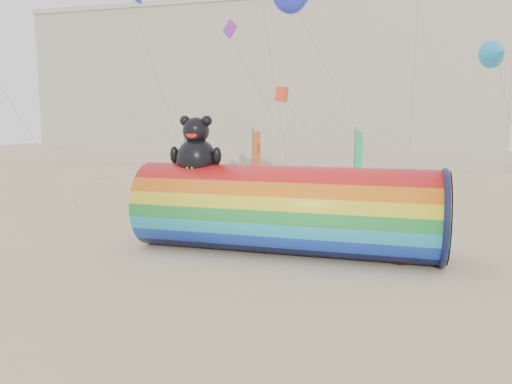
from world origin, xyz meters
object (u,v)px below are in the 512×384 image
(hotel_building, at_px, (260,86))
(kite_handler, at_px, (388,231))
(fabric_bundle, at_px, (388,257))
(windsock_assembly, at_px, (285,207))

(hotel_building, relative_size, kite_handler, 32.61)
(kite_handler, height_order, fabric_bundle, kite_handler)
(windsock_assembly, bearing_deg, hotel_building, 107.26)
(hotel_building, distance_m, windsock_assembly, 48.92)
(fabric_bundle, bearing_deg, kite_handler, 91.89)
(windsock_assembly, xyz_separation_m, fabric_bundle, (4.39, -0.13, -1.84))
(windsock_assembly, xyz_separation_m, kite_handler, (4.33, 1.51, -1.09))
(hotel_building, distance_m, fabric_bundle, 50.83)
(windsock_assembly, distance_m, fabric_bundle, 4.76)
(hotel_building, relative_size, fabric_bundle, 23.06)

